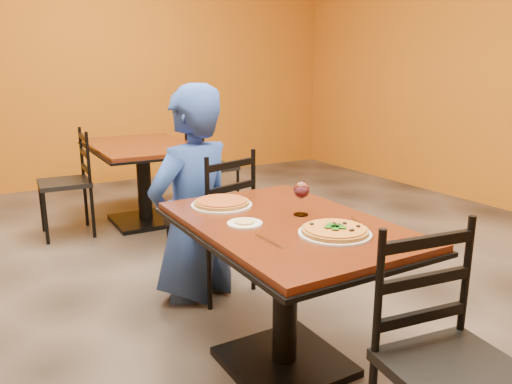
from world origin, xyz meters
TOP-DOWN VIEW (x-y plane):
  - floor at (0.00, 0.00)m, footprint 7.00×8.00m
  - wall_back at (0.00, 4.00)m, footprint 7.00×0.01m
  - table_main at (0.00, -0.50)m, footprint 0.83×1.23m
  - table_second at (0.16, 2.12)m, footprint 0.92×1.34m
  - chair_main_near at (0.06, -1.42)m, footprint 0.47×0.47m
  - chair_main_far at (0.07, 0.46)m, footprint 0.53×0.53m
  - chair_second_left at (-0.54, 2.12)m, footprint 0.44×0.44m
  - chair_second_right at (0.86, 2.12)m, footprint 0.43×0.43m
  - diner at (-0.05, 0.47)m, footprint 0.76×0.62m
  - plate_main at (0.07, -0.76)m, footprint 0.31×0.31m
  - pizza_main at (0.07, -0.76)m, footprint 0.28×0.28m
  - plate_far at (-0.14, -0.12)m, footprint 0.31×0.31m
  - pizza_far at (-0.14, -0.12)m, footprint 0.28×0.28m
  - side_plate at (-0.19, -0.45)m, footprint 0.16×0.16m
  - dip at (-0.19, -0.45)m, footprint 0.09×0.09m
  - wine_glass at (0.12, -0.45)m, footprint 0.08×0.08m
  - fork at (-0.22, -0.69)m, footprint 0.02×0.19m
  - knife at (0.26, -0.71)m, footprint 0.07×0.20m

SIDE VIEW (x-z plane):
  - floor at x=0.00m, z-range -0.01..0.01m
  - chair_second_right at x=0.86m, z-range 0.00..0.91m
  - chair_second_left at x=-0.54m, z-range 0.00..0.92m
  - chair_main_near at x=0.06m, z-range 0.00..0.93m
  - chair_main_far at x=0.07m, z-range 0.00..0.94m
  - table_main at x=0.00m, z-range 0.18..0.93m
  - table_second at x=0.16m, z-range 0.19..0.94m
  - diner at x=-0.05m, z-range 0.00..1.35m
  - fork at x=-0.22m, z-range 0.75..0.75m
  - knife at x=0.26m, z-range 0.75..0.75m
  - plate_main at x=0.07m, z-range 0.75..0.76m
  - plate_far at x=-0.14m, z-range 0.75..0.76m
  - side_plate at x=-0.19m, z-range 0.75..0.76m
  - dip at x=-0.19m, z-range 0.76..0.77m
  - pizza_main at x=0.07m, z-range 0.76..0.78m
  - pizza_far at x=-0.14m, z-range 0.76..0.78m
  - wine_glass at x=0.12m, z-range 0.75..0.93m
  - wall_back at x=0.00m, z-range 0.00..3.00m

